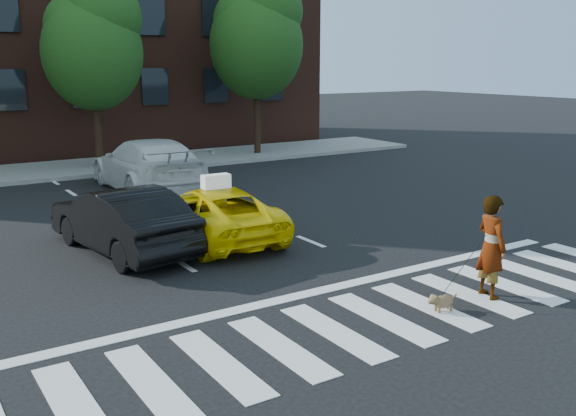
{
  "coord_description": "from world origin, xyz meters",
  "views": [
    {
      "loc": [
        -6.65,
        -7.41,
        4.12
      ],
      "look_at": [
        0.46,
        3.61,
        1.1
      ],
      "focal_mm": 40.0,
      "sensor_mm": 36.0,
      "label": 1
    }
  ],
  "objects": [
    {
      "name": "ground",
      "position": [
        0.0,
        0.0,
        0.0
      ],
      "size": [
        120.0,
        120.0,
        0.0
      ],
      "primitive_type": "plane",
      "color": "black",
      "rests_on": "ground"
    },
    {
      "name": "crosswalk",
      "position": [
        0.0,
        0.0,
        0.01
      ],
      "size": [
        13.0,
        2.4,
        0.01
      ],
      "primitive_type": "cube",
      "color": "silver",
      "rests_on": "ground"
    },
    {
      "name": "stop_line",
      "position": [
        0.0,
        1.6,
        0.01
      ],
      "size": [
        12.0,
        0.3,
        0.01
      ],
      "primitive_type": "cube",
      "color": "silver",
      "rests_on": "ground"
    },
    {
      "name": "sidewalk_far",
      "position": [
        0.0,
        17.5,
        0.07
      ],
      "size": [
        30.0,
        4.0,
        0.15
      ],
      "primitive_type": "cube",
      "color": "slate",
      "rests_on": "ground"
    },
    {
      "name": "building",
      "position": [
        0.0,
        25.0,
        6.0
      ],
      "size": [
        26.0,
        10.0,
        12.0
      ],
      "primitive_type": "cube",
      "color": "#472319",
      "rests_on": "ground"
    },
    {
      "name": "tree_mid",
      "position": [
        0.53,
        17.0,
        4.85
      ],
      "size": [
        3.69,
        3.69,
        7.1
      ],
      "color": "black",
      "rests_on": "ground"
    },
    {
      "name": "tree_right",
      "position": [
        7.53,
        17.0,
        5.26
      ],
      "size": [
        4.0,
        4.0,
        7.7
      ],
      "color": "black",
      "rests_on": "ground"
    },
    {
      "name": "taxi",
      "position": [
        -0.18,
        5.87,
        0.62
      ],
      "size": [
        2.24,
        4.57,
        1.25
      ],
      "primitive_type": "imported",
      "rotation": [
        0.0,
        0.0,
        3.1
      ],
      "color": "yellow",
      "rests_on": "ground"
    },
    {
      "name": "black_sedan",
      "position": [
        -2.33,
        5.97,
        0.73
      ],
      "size": [
        2.12,
        4.58,
        1.45
      ],
      "primitive_type": "imported",
      "rotation": [
        0.0,
        0.0,
        3.28
      ],
      "color": "black",
      "rests_on": "ground"
    },
    {
      "name": "white_suv",
      "position": [
        0.62,
        12.12,
        0.85
      ],
      "size": [
        2.59,
        5.95,
        1.71
      ],
      "primitive_type": "imported",
      "rotation": [
        0.0,
        0.0,
        3.11
      ],
      "color": "silver",
      "rests_on": "ground"
    },
    {
      "name": "woman",
      "position": [
        2.22,
        -0.26,
        0.93
      ],
      "size": [
        0.57,
        0.75,
        1.85
      ],
      "primitive_type": "imported",
      "rotation": [
        0.0,
        0.0,
        1.37
      ],
      "color": "#999999",
      "rests_on": "ground"
    },
    {
      "name": "dog",
      "position": [
        1.0,
        -0.31,
        0.19
      ],
      "size": [
        0.57,
        0.29,
        0.32
      ],
      "rotation": [
        0.0,
        0.0,
        -0.2
      ],
      "color": "olive",
      "rests_on": "ground"
    },
    {
      "name": "taxi_sign",
      "position": [
        -0.18,
        5.67,
        1.41
      ],
      "size": [
        0.66,
        0.3,
        0.32
      ],
      "primitive_type": "cube",
      "rotation": [
        0.0,
        0.0,
        3.1
      ],
      "color": "white",
      "rests_on": "taxi"
    }
  ]
}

